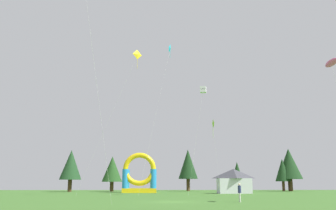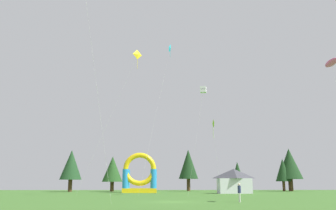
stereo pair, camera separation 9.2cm
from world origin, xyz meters
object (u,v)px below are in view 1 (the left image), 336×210
at_px(person_far_side, 240,191).
at_px(inflatable_yellow_castle, 140,178).
at_px(kite_cyan_diamond, 170,50).
at_px(kite_pink_parafoil, 332,63).
at_px(kite_white_box, 203,90).
at_px(kite_lime_diamond, 212,124).
at_px(kite_yellow_diamond, 137,56).
at_px(festival_tent, 234,181).

relative_size(person_far_side, inflatable_yellow_castle, 0.25).
bearing_deg(kite_cyan_diamond, inflatable_yellow_castle, 115.48).
bearing_deg(kite_pink_parafoil, kite_cyan_diamond, 118.98).
xyz_separation_m(kite_white_box, inflatable_yellow_castle, (-10.45, 15.92, -13.29)).
bearing_deg(kite_lime_diamond, kite_cyan_diamond, -156.57).
relative_size(kite_pink_parafoil, kite_yellow_diamond, 0.63).
distance_m(kite_pink_parafoil, inflatable_yellow_castle, 44.27).
relative_size(kite_white_box, kite_yellow_diamond, 0.77).
xyz_separation_m(kite_yellow_diamond, inflatable_yellow_castle, (-0.20, 17.73, -18.12)).
relative_size(kite_cyan_diamond, kite_yellow_diamond, 1.15).
distance_m(kite_pink_parafoil, person_far_side, 15.36).
xyz_separation_m(kite_yellow_diamond, festival_tent, (16.86, 13.06, -18.76)).
xyz_separation_m(kite_white_box, festival_tent, (6.61, 11.25, -13.93)).
distance_m(kite_white_box, kite_lime_diamond, 9.08).
bearing_deg(person_far_side, kite_cyan_diamond, -169.96).
xyz_separation_m(kite_yellow_diamond, person_far_side, (11.33, -16.49, -19.82)).
height_order(kite_pink_parafoil, person_far_side, kite_pink_parafoil).
height_order(kite_pink_parafoil, kite_white_box, kite_white_box).
distance_m(kite_white_box, person_far_side, 23.68).
relative_size(kite_white_box, kite_lime_diamond, 1.33).
relative_size(kite_white_box, festival_tent, 2.93).
xyz_separation_m(kite_cyan_diamond, person_far_side, (6.05, -22.71, -23.08)).
bearing_deg(kite_yellow_diamond, person_far_side, -55.50).
distance_m(kite_cyan_diamond, kite_yellow_diamond, 8.79).
relative_size(kite_lime_diamond, festival_tent, 2.20).
height_order(kite_white_box, person_far_side, kite_white_box).
relative_size(kite_yellow_diamond, festival_tent, 3.83).
relative_size(person_far_side, festival_tent, 0.32).
relative_size(kite_pink_parafoil, kite_cyan_diamond, 0.55).
bearing_deg(inflatable_yellow_castle, kite_yellow_diamond, -89.35).
xyz_separation_m(kite_pink_parafoil, inflatable_yellow_castle, (-20.16, 38.00, -10.44)).
distance_m(kite_lime_diamond, festival_tent, 11.11).
relative_size(kite_yellow_diamond, person_far_side, 11.78).
height_order(kite_white_box, festival_tent, kite_white_box).
distance_m(kite_pink_parafoil, kite_lime_diamond, 30.62).
bearing_deg(festival_tent, kite_cyan_diamond, -149.42).
relative_size(kite_cyan_diamond, person_far_side, 13.57).
bearing_deg(kite_white_box, kite_yellow_diamond, -169.98).
bearing_deg(kite_cyan_diamond, festival_tent, 30.58).
distance_m(kite_lime_diamond, inflatable_yellow_castle, 17.80).
xyz_separation_m(kite_pink_parafoil, kite_yellow_diamond, (-19.96, 20.27, 7.68)).
bearing_deg(person_far_side, festival_tent, 164.54).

